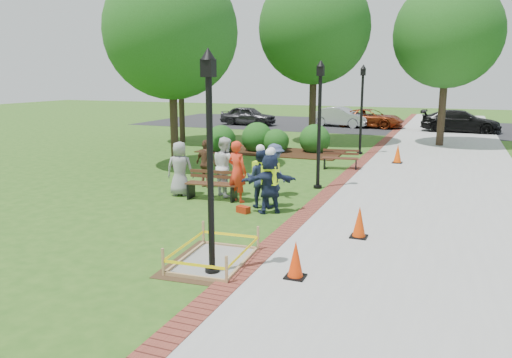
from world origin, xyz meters
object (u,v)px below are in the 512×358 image
at_px(bench_near, 212,190).
at_px(cone_front, 296,260).
at_px(hivis_worker_a, 270,181).
at_px(hivis_worker_b, 271,177).
at_px(lamp_near, 210,147).
at_px(hivis_worker_c, 260,176).
at_px(wet_concrete_pad, 214,251).

height_order(bench_near, cone_front, bench_near).
height_order(hivis_worker_a, hivis_worker_b, hivis_worker_a).
distance_m(cone_front, hivis_worker_b, 5.26).
xyz_separation_m(cone_front, lamp_near, (-1.57, -0.37, 2.12)).
distance_m(hivis_worker_a, hivis_worker_b, 0.65).
xyz_separation_m(hivis_worker_a, hivis_worker_c, (-0.46, 0.48, 0.01)).
relative_size(hivis_worker_a, hivis_worker_b, 1.04).
bearing_deg(cone_front, lamp_near, -166.64).
bearing_deg(hivis_worker_b, lamp_near, -82.85).
height_order(wet_concrete_pad, bench_near, bench_near).
relative_size(wet_concrete_pad, lamp_near, 0.56).
relative_size(bench_near, hivis_worker_a, 0.91).
distance_m(bench_near, hivis_worker_c, 1.85).
relative_size(wet_concrete_pad, hivis_worker_c, 1.31).
distance_m(bench_near, hivis_worker_a, 2.39).
relative_size(hivis_worker_a, hivis_worker_c, 0.99).
bearing_deg(bench_near, hivis_worker_a, -19.96).
distance_m(wet_concrete_pad, cone_front, 1.82).
relative_size(bench_near, cone_front, 2.25).
xyz_separation_m(cone_front, hivis_worker_c, (-2.49, 4.60, 0.56)).
distance_m(bench_near, hivis_worker_b, 2.08).
height_order(cone_front, hivis_worker_a, hivis_worker_a).
bearing_deg(hivis_worker_b, hivis_worker_c, -153.53).
bearing_deg(lamp_near, hivis_worker_c, 100.51).
height_order(lamp_near, hivis_worker_c, lamp_near).
bearing_deg(hivis_worker_b, cone_front, -65.01).
bearing_deg(bench_near, lamp_near, -63.54).
distance_m(lamp_near, hivis_worker_b, 5.40).
relative_size(cone_front, hivis_worker_b, 0.42).
bearing_deg(hivis_worker_c, cone_front, -61.57).
relative_size(hivis_worker_b, hivis_worker_c, 0.96).
height_order(bench_near, hivis_worker_a, hivis_worker_a).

